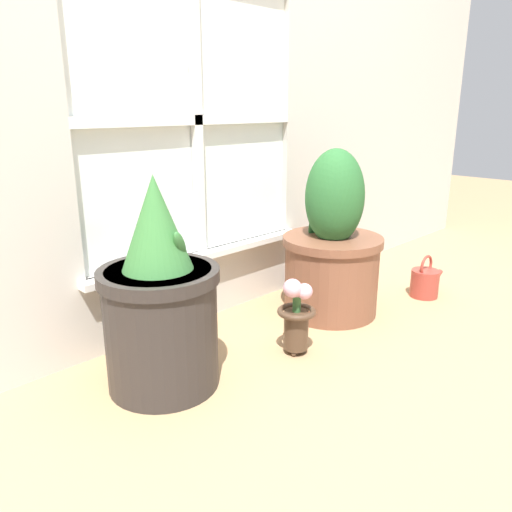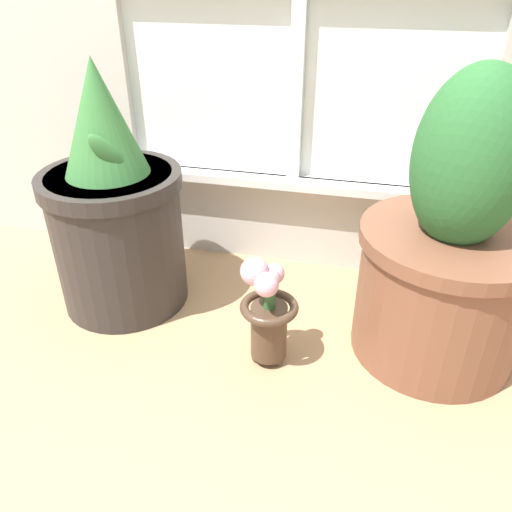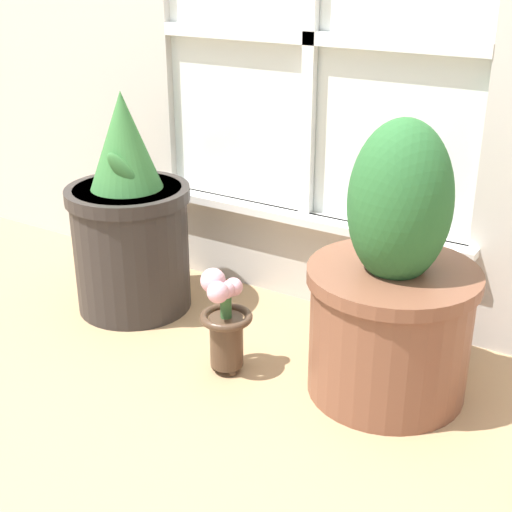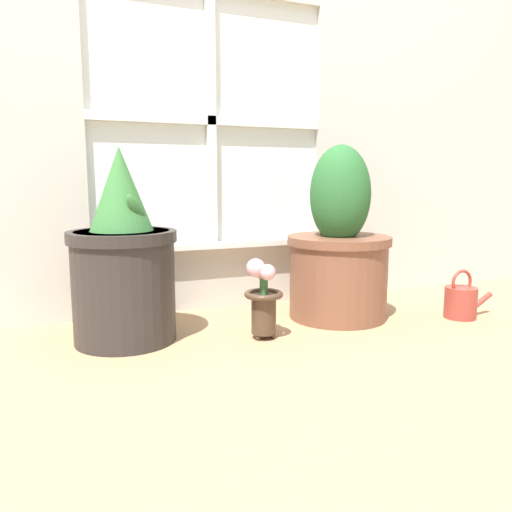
{
  "view_description": "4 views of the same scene",
  "coord_description": "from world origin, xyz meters",
  "views": [
    {
      "loc": [
        -1.18,
        -0.81,
        0.83
      ],
      "look_at": [
        -0.04,
        0.33,
        0.34
      ],
      "focal_mm": 35.0,
      "sensor_mm": 36.0,
      "label": 1
    },
    {
      "loc": [
        0.21,
        -0.68,
        0.83
      ],
      "look_at": [
        -0.03,
        0.34,
        0.2
      ],
      "focal_mm": 35.0,
      "sensor_mm": 36.0,
      "label": 2
    },
    {
      "loc": [
        0.93,
        -1.09,
        1.0
      ],
      "look_at": [
        0.06,
        0.3,
        0.29
      ],
      "focal_mm": 50.0,
      "sensor_mm": 36.0,
      "label": 3
    },
    {
      "loc": [
        -0.62,
        -1.32,
        0.54
      ],
      "look_at": [
        0.06,
        0.33,
        0.27
      ],
      "focal_mm": 35.0,
      "sensor_mm": 36.0,
      "label": 4
    }
  ],
  "objects": [
    {
      "name": "potted_plant_right",
      "position": [
        0.41,
        0.34,
        0.27
      ],
      "size": [
        0.4,
        0.4,
        0.67
      ],
      "color": "brown",
      "rests_on": "ground_plane"
    },
    {
      "name": "potted_plant_left",
      "position": [
        -0.41,
        0.36,
        0.27
      ],
      "size": [
        0.36,
        0.36,
        0.65
      ],
      "color": "#2D2826",
      "rests_on": "ground_plane"
    },
    {
      "name": "flower_vase",
      "position": [
        0.03,
        0.2,
        0.15
      ],
      "size": [
        0.13,
        0.13,
        0.28
      ],
      "color": "#473323",
      "rests_on": "ground_plane"
    },
    {
      "name": "ground_plane",
      "position": [
        0.0,
        0.0,
        0.0
      ],
      "size": [
        10.0,
        10.0,
        0.0
      ],
      "primitive_type": "plane",
      "color": "tan"
    }
  ]
}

